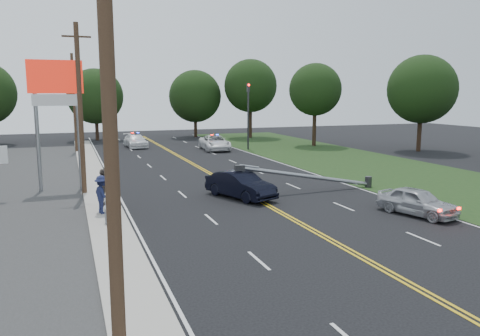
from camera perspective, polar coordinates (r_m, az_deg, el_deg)
name	(u,v)px	position (r m, az deg, el deg)	size (l,w,h in m)	color
ground	(320,235)	(20.55, 9.79, -8.02)	(120.00, 120.00, 0.00)	black
sidewalk	(101,200)	(27.65, -16.59, -3.70)	(1.80, 70.00, 0.12)	#ABA59A
grass_verge	(414,177)	(36.22, 20.48, -1.02)	(12.00, 80.00, 0.01)	black
centerline_yellow	(240,190)	(29.35, 0.01, -2.69)	(0.36, 80.00, 0.00)	gold
pylon_sign	(56,93)	(30.97, -21.51, 8.45)	(3.20, 0.35, 8.00)	gray
traffic_signal	(248,110)	(50.41, 1.01, 7.03)	(0.28, 0.41, 7.05)	#2D2D30
fallen_streetlight	(315,177)	(29.13, 9.13, -1.08)	(9.36, 0.44, 1.91)	#2D2D30
utility_pole_near	(111,143)	(9.04, -15.48, 2.98)	(1.60, 0.28, 10.00)	#382619
utility_pole_mid	(80,109)	(28.99, -18.90, 6.79)	(1.60, 0.28, 10.00)	#382619
utility_pole_far	(74,103)	(50.98, -19.57, 7.53)	(1.60, 0.28, 10.00)	#382619
tree_6	(95,96)	(63.19, -17.22, 8.35)	(7.04, 7.04, 9.17)	black
tree_7	(195,96)	(65.31, -5.50, 8.69)	(7.15, 7.15, 9.19)	black
tree_8	(251,86)	(64.17, 1.30, 9.98)	(7.14, 7.14, 10.59)	black
tree_9	(315,90)	(54.72, 9.16, 9.41)	(5.97, 5.97, 9.43)	black
tree_13	(422,89)	(52.19, 21.30, 8.93)	(7.01, 7.01, 9.93)	black
crashed_sedan	(240,185)	(27.05, 0.04, -2.06)	(1.63, 4.68, 1.54)	black
waiting_sedan	(417,202)	(24.88, 20.79, -3.84)	(1.62, 4.03, 1.37)	#AEB0B6
emergency_a	(215,143)	(50.14, -3.10, 3.09)	(2.61, 5.66, 1.57)	white
emergency_b	(136,141)	(53.94, -12.62, 3.26)	(2.06, 5.08, 1.47)	white
bystander_a	(109,193)	(24.06, -15.66, -2.97)	(0.73, 0.48, 1.99)	#24252B
bystander_b	(110,206)	(22.27, -15.51, -4.45)	(0.77, 0.60, 1.59)	silver
bystander_c	(102,195)	(24.02, -16.46, -3.12)	(1.23, 0.71, 1.91)	#1A2043
bystander_d	(103,188)	(25.54, -16.35, -2.31)	(1.17, 0.49, 1.99)	#5D514A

